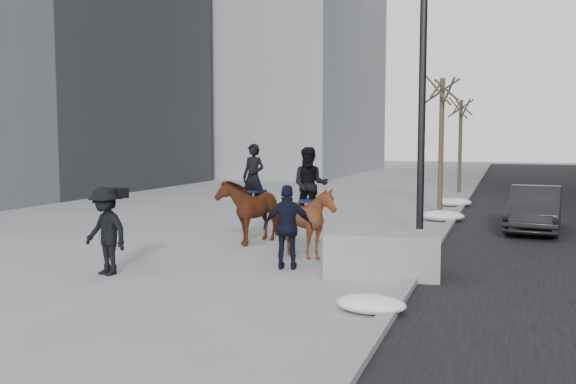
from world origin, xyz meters
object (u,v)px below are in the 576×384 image
(planter, at_px, (382,254))
(mounted_right, at_px, (308,214))
(car_near, at_px, (534,209))
(mounted_left, at_px, (252,206))

(planter, height_order, mounted_right, mounted_right)
(car_near, height_order, mounted_left, mounted_left)
(planter, distance_m, mounted_left, 4.90)
(car_near, relative_size, mounted_left, 1.55)
(planter, bearing_deg, car_near, 67.23)
(car_near, xyz_separation_m, mounted_left, (-7.03, -4.46, 0.30))
(planter, bearing_deg, mounted_right, 146.35)
(planter, height_order, mounted_left, mounted_left)
(car_near, bearing_deg, mounted_right, -124.80)
(car_near, height_order, mounted_right, mounted_right)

